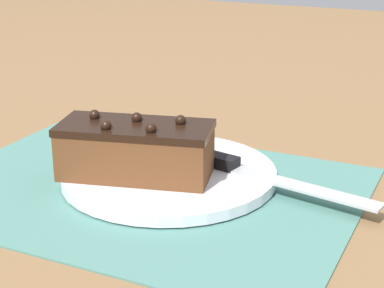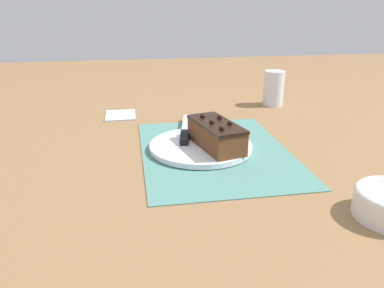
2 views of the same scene
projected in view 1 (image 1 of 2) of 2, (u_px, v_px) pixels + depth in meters
The scene contains 5 objects.
ground_plane at pixel (145, 190), 0.71m from camera, with size 3.00×3.00×0.00m, color olive.
placemat_woven at pixel (145, 188), 0.71m from camera, with size 0.46×0.34×0.00m, color slate.
cake_plate at pixel (169, 174), 0.73m from camera, with size 0.24×0.24×0.01m.
chocolate_cake at pixel (134, 151), 0.69m from camera, with size 0.18×0.11×0.07m.
serving_knife at pixel (238, 167), 0.71m from camera, with size 0.25×0.07×0.01m.
Camera 1 is at (0.32, -0.56, 0.29)m, focal length 60.00 mm.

